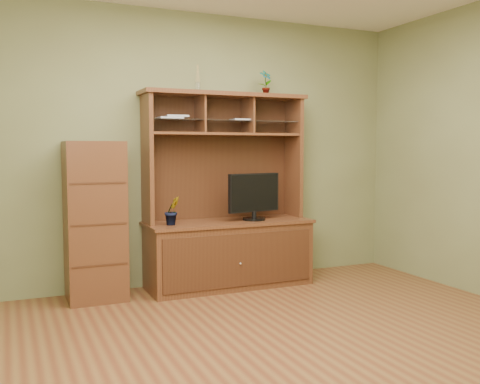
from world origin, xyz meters
TOP-DOWN VIEW (x-y plane):
  - room at (0.00, 0.00)m, footprint 4.54×4.04m
  - media_hutch at (0.25, 1.73)m, footprint 1.66×0.61m
  - monitor at (0.50, 1.65)m, footprint 0.58×0.23m
  - orchid_plant at (-0.34, 1.65)m, footprint 0.17×0.15m
  - top_plant at (0.71, 1.80)m, footprint 0.14×0.11m
  - reed_diffuser at (-0.02, 1.80)m, footprint 0.05×0.05m
  - magazines at (-0.04, 1.80)m, footprint 0.97×0.18m
  - side_cabinet at (-1.02, 1.75)m, footprint 0.51×0.46m

SIDE VIEW (x-z plane):
  - media_hutch at x=0.25m, z-range -0.43..1.47m
  - side_cabinet at x=-1.02m, z-range 0.00..1.42m
  - orchid_plant at x=-0.34m, z-range 0.65..0.92m
  - monitor at x=0.50m, z-range 0.66..1.13m
  - room at x=0.00m, z-range -0.02..2.72m
  - magazines at x=-0.04m, z-range 1.63..1.67m
  - reed_diffuser at x=-0.02m, z-range 1.87..2.13m
  - top_plant at x=0.71m, z-range 1.90..2.15m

